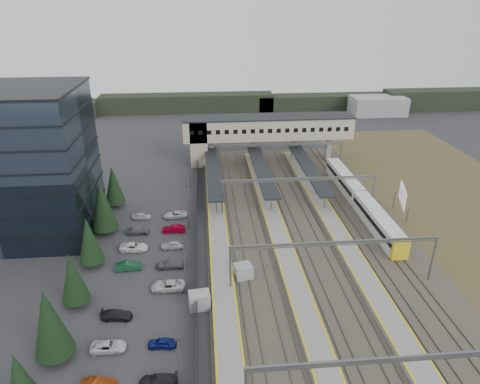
{
  "coord_description": "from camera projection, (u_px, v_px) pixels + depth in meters",
  "views": [
    {
      "loc": [
        -5.0,
        -55.3,
        36.39
      ],
      "look_at": [
        1.44,
        15.8,
        4.0
      ],
      "focal_mm": 32.0,
      "sensor_mm": 36.0,
      "label": 1
    }
  ],
  "objects": [
    {
      "name": "footbridge",
      "position": [
        256.0,
        130.0,
        101.05
      ],
      "size": [
        40.4,
        6.4,
        11.2
      ],
      "color": "#B0A68D",
      "rests_on": "ground"
    },
    {
      "name": "office_building",
      "position": [
        10.0,
        164.0,
        68.49
      ],
      "size": [
        24.3,
        18.3,
        24.3
      ],
      "color": "#2E3A4D",
      "rests_on": "ground"
    },
    {
      "name": "lampposts",
      "position": [
        186.0,
        232.0,
        64.29
      ],
      "size": [
        0.5,
        53.25,
        8.07
      ],
      "color": "slate",
      "rests_on": "ground"
    },
    {
      "name": "canopies",
      "position": [
        262.0,
        169.0,
        89.04
      ],
      "size": [
        23.1,
        30.0,
        3.28
      ],
      "color": "black",
      "rests_on": "ground"
    },
    {
      "name": "gantries",
      "position": [
        315.0,
        211.0,
        66.83
      ],
      "size": [
        28.4,
        62.28,
        7.17
      ],
      "color": "slate",
      "rests_on": "ground"
    },
    {
      "name": "fence",
      "position": [
        197.0,
        238.0,
        69.19
      ],
      "size": [
        0.08,
        90.0,
        2.0
      ],
      "color": "#26282B",
      "rests_on": "ground"
    },
    {
      "name": "car_park",
      "position": [
        148.0,
        284.0,
        58.72
      ],
      "size": [
        10.64,
        44.8,
        1.29
      ],
      "color": "#A4A3A8",
      "rests_on": "ground"
    },
    {
      "name": "rail_corridor",
      "position": [
        293.0,
        237.0,
        70.78
      ],
      "size": [
        34.0,
        90.0,
        0.92
      ],
      "color": "#39352C",
      "rests_on": "ground"
    },
    {
      "name": "relay_cabin_near",
      "position": [
        199.0,
        300.0,
        54.74
      ],
      "size": [
        2.86,
        2.23,
        2.22
      ],
      "color": "gray",
      "rests_on": "ground"
    },
    {
      "name": "treeline_far",
      "position": [
        284.0,
        103.0,
        150.03
      ],
      "size": [
        170.0,
        19.0,
        7.0
      ],
      "color": "black",
      "rests_on": "ground"
    },
    {
      "name": "train",
      "position": [
        360.0,
        200.0,
        80.34
      ],
      "size": [
        2.63,
        36.52,
        3.31
      ],
      "color": "silver",
      "rests_on": "ground"
    },
    {
      "name": "conifer_row",
      "position": [
        82.0,
        252.0,
        58.29
      ],
      "size": [
        4.42,
        49.82,
        9.5
      ],
      "color": "black",
      "rests_on": "ground"
    },
    {
      "name": "relay_cabin_far",
      "position": [
        243.0,
        272.0,
        60.47
      ],
      "size": [
        2.88,
        2.59,
        2.24
      ],
      "color": "gray",
      "rests_on": "ground"
    },
    {
      "name": "ground",
      "position": [
        240.0,
        258.0,
        65.6
      ],
      "size": [
        220.0,
        220.0,
        0.0
      ],
      "primitive_type": "plane",
      "color": "#2B2B2D",
      "rests_on": "ground"
    },
    {
      "name": "billboard",
      "position": [
        402.0,
        196.0,
        76.89
      ],
      "size": [
        2.05,
        6.38,
        5.74
      ],
      "color": "slate",
      "rests_on": "ground"
    }
  ]
}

